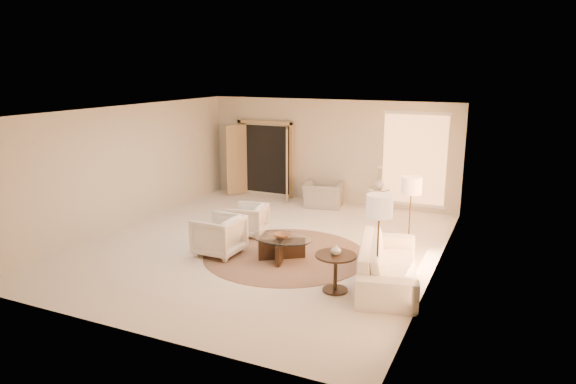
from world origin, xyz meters
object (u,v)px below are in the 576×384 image
at_px(armchair_right, 219,233).
at_px(bowl, 282,236).
at_px(side_table, 379,198).
at_px(side_vase, 379,184).
at_px(coffee_table, 282,246).
at_px(floor_lamp_far, 379,211).
at_px(floor_lamp_near, 411,189).
at_px(sofa, 388,263).
at_px(end_vase, 336,250).
at_px(accent_chair, 323,191).
at_px(armchair_left, 248,218).
at_px(end_table, 336,266).

xyz_separation_m(armchair_right, bowl, (1.26, 0.26, 0.05)).
bearing_deg(side_table, side_vase, 63.43).
distance_m(coffee_table, floor_lamp_far, 2.56).
relative_size(floor_lamp_near, side_vase, 6.54).
height_order(sofa, side_table, sofa).
bearing_deg(floor_lamp_near, bowl, -151.48).
relative_size(armchair_right, bowl, 2.81).
bearing_deg(coffee_table, armchair_right, -168.22).
bearing_deg(end_vase, accent_chair, 112.85).
height_order(armchair_left, floor_lamp_near, floor_lamp_near).
bearing_deg(bowl, end_table, -33.62).
relative_size(sofa, accent_chair, 2.45).
bearing_deg(coffee_table, side_vase, 77.71).
bearing_deg(floor_lamp_far, side_vase, 104.30).
distance_m(armchair_right, end_vase, 2.78).
distance_m(floor_lamp_near, floor_lamp_far, 2.07).
bearing_deg(bowl, side_vase, 77.71).
relative_size(side_table, floor_lamp_near, 0.41).
xyz_separation_m(accent_chair, side_vase, (1.51, 0.00, 0.33)).
distance_m(accent_chair, floor_lamp_far, 5.67).
bearing_deg(armchair_left, armchair_right, -7.01).
relative_size(accent_chair, coffee_table, 0.64).
bearing_deg(side_vase, coffee_table, -102.29).
height_order(armchair_left, end_vase, end_vase).
relative_size(end_table, side_vase, 2.78).
distance_m(sofa, accent_chair, 5.04).
relative_size(side_table, end_vase, 3.65).
bearing_deg(armchair_right, side_table, 155.08).
bearing_deg(coffee_table, floor_lamp_near, 28.52).
distance_m(armchair_left, coffee_table, 1.68).
bearing_deg(coffee_table, armchair_left, 141.46).
xyz_separation_m(coffee_table, side_table, (0.86, 3.97, 0.11)).
height_order(sofa, bowl, sofa).
xyz_separation_m(side_table, end_vase, (0.56, -4.92, 0.33)).
xyz_separation_m(end_vase, side_vase, (-0.56, 4.92, 0.04)).
distance_m(end_vase, side_vase, 4.95).
relative_size(accent_chair, side_vase, 4.11).
relative_size(accent_chair, end_table, 1.48).
relative_size(sofa, end_vase, 13.76).
xyz_separation_m(bowl, end_vase, (1.42, -0.95, 0.24)).
height_order(armchair_right, end_table, armchair_right).
bearing_deg(side_vase, side_table, -116.57).
xyz_separation_m(floor_lamp_far, end_vase, (-0.68, -0.07, -0.73)).
height_order(floor_lamp_far, bowl, floor_lamp_far).
distance_m(side_table, floor_lamp_near, 3.23).
relative_size(armchair_left, side_vase, 3.12).
relative_size(coffee_table, end_vase, 8.79).
bearing_deg(side_table, bowl, -102.29).
relative_size(armchair_right, coffee_table, 0.55).
relative_size(accent_chair, bowl, 3.27).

